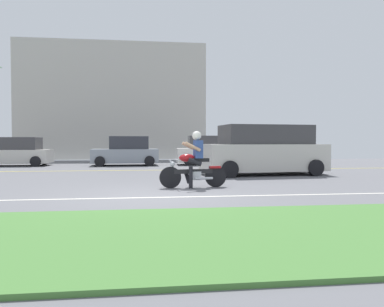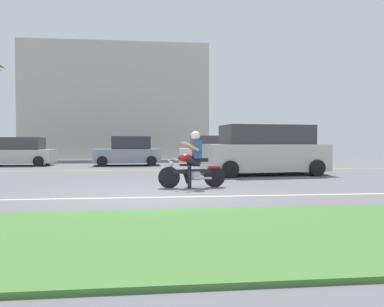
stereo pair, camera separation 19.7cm
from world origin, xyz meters
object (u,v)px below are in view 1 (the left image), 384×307
at_px(suv_nearby, 264,151).
at_px(motorcyclist, 194,164).
at_px(parked_car_0, 15,153).
at_px(parked_car_1, 126,152).
at_px(parked_car_2, 214,151).

bearing_deg(suv_nearby, motorcyclist, -130.78).
bearing_deg(parked_car_0, parked_car_1, -3.51).
relative_size(suv_nearby, parked_car_0, 1.31).
bearing_deg(parked_car_0, parked_car_2, -1.66).
height_order(parked_car_1, parked_car_2, parked_car_2).
relative_size(motorcyclist, parked_car_2, 0.43).
distance_m(parked_car_0, parked_car_2, 11.17).
bearing_deg(motorcyclist, parked_car_2, 76.35).
distance_m(motorcyclist, parked_car_0, 13.90).
xyz_separation_m(parked_car_1, parked_car_2, (5.06, 0.05, 0.02)).
distance_m(motorcyclist, parked_car_1, 10.85).
height_order(motorcyclist, parked_car_1, motorcyclist).
distance_m(motorcyclist, suv_nearby, 5.18).
height_order(motorcyclist, suv_nearby, suv_nearby).
distance_m(suv_nearby, parked_car_1, 8.86).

